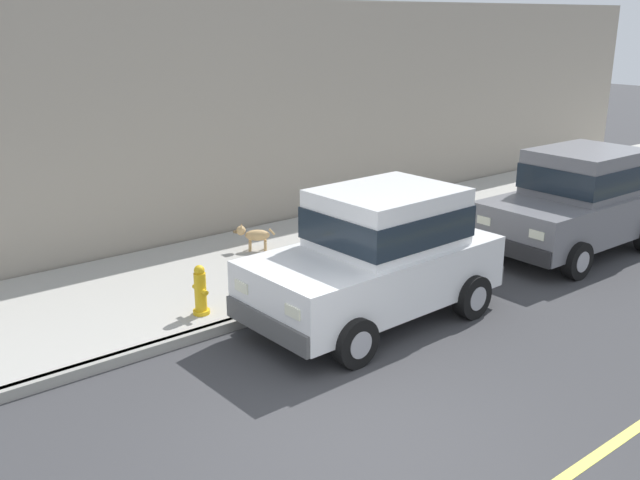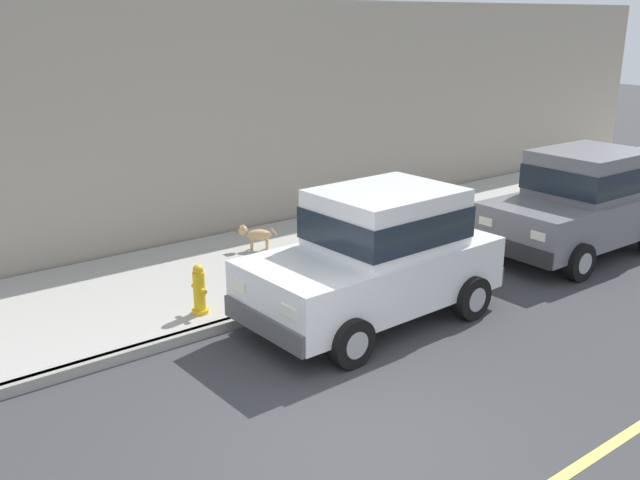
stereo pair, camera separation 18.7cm
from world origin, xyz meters
The scene contains 8 objects.
ground_plane centered at (0.00, 0.00, 0.00)m, with size 80.00×80.00×0.00m, color #38383A.
curb centered at (-3.20, 0.00, 0.07)m, with size 0.16×64.00×0.14m, color gray.
sidewalk centered at (-5.00, 0.00, 0.07)m, with size 3.60×64.00×0.14m, color #A8A59E.
car_white_hatchback centered at (-2.21, 2.34, 0.98)m, with size 2.02×3.84×1.88m.
car_grey_hatchback centered at (-2.15, 7.26, 0.98)m, with size 2.00×3.82×1.88m.
dog_tan centered at (-5.55, 2.47, 0.43)m, with size 0.49×0.64×0.49m.
fire_hydrant centered at (-3.65, 0.30, 0.48)m, with size 0.34×0.24×0.72m.
building_facade centered at (-7.10, 6.40, 2.23)m, with size 0.50×20.00×4.46m, color #9E9384.
Camera 1 is at (4.54, -4.18, 4.14)m, focal length 39.60 mm.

